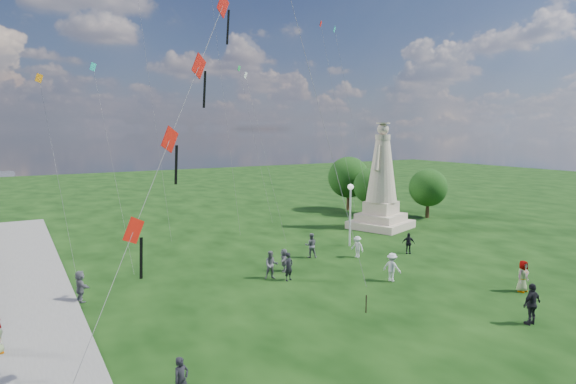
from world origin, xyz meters
TOP-DOWN VIEW (x-y plane):
  - statue at (14.77, 18.27)m, footprint 5.97×5.97m
  - lamppost at (8.17, 14.27)m, footprint 0.44×0.44m
  - tree_row at (19.35, 24.49)m, footprint 8.24×11.93m
  - person_0 at (-9.75, -0.08)m, footprint 0.68×0.56m
  - person_1 at (-0.93, 10.10)m, footprint 0.96×0.78m
  - person_2 at (5.01, 6.12)m, footprint 0.96×1.23m
  - person_3 at (6.15, -1.92)m, footprint 1.15×0.60m
  - person_4 at (9.95, 1.07)m, footprint 0.90×0.60m
  - person_5 at (-11.33, 11.72)m, footprint 0.93×1.64m
  - person_6 at (-0.20, 9.28)m, footprint 0.72×0.59m
  - person_7 at (3.75, 12.94)m, footprint 0.98×0.85m
  - person_8 at (6.58, 11.35)m, footprint 0.79×1.08m
  - person_9 at (10.40, 10.31)m, footprint 0.98×0.89m
  - person_11 at (0.48, 11.04)m, footprint 1.15×1.47m
  - red_kite_train at (-7.29, 4.58)m, footprint 10.42×9.35m
  - small_kites at (1.91, 23.45)m, footprint 26.64×16.69m

SIDE VIEW (x-z plane):
  - person_11 at x=0.48m, z-range 0.00..1.46m
  - person_8 at x=6.58m, z-range 0.00..1.51m
  - person_9 at x=10.40m, z-range 0.00..1.51m
  - person_0 at x=-9.75m, z-range 0.00..1.59m
  - person_5 at x=-11.33m, z-range 0.00..1.66m
  - person_2 at x=5.01m, z-range 0.00..1.69m
  - person_6 at x=-0.20m, z-range 0.00..1.70m
  - person_1 at x=-0.93m, z-range 0.00..1.70m
  - person_7 at x=3.75m, z-range 0.00..1.73m
  - person_4 at x=9.95m, z-range 0.00..1.76m
  - person_3 at x=6.15m, z-range 0.00..1.95m
  - tree_row at x=19.35m, z-range 0.37..6.29m
  - lamppost at x=8.17m, z-range 1.06..5.86m
  - statue at x=14.77m, z-range -1.16..8.33m
  - red_kite_train at x=-7.29m, z-range 2.10..20.01m
  - small_kites at x=1.91m, z-range 0.28..28.10m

